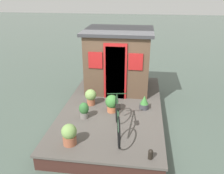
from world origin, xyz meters
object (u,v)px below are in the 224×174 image
bicycle (118,118)px  potted_plant_thyme (84,110)px  potted_plant_lavender (69,134)px  houseboat_cabin (119,59)px  mooring_bollard (151,154)px  potted_plant_ivy (144,103)px  potted_plant_basil (91,96)px  potted_plant_sage (112,103)px

bicycle → potted_plant_thyme: bearing=60.0°
potted_plant_thyme → potted_plant_lavender: bearing=178.0°
houseboat_cabin → potted_plant_thyme: (-2.27, 0.69, -0.80)m
mooring_bollard → potted_plant_thyme: bearing=51.0°
potted_plant_ivy → mooring_bollard: potted_plant_ivy is taller
bicycle → potted_plant_basil: size_ratio=3.55×
potted_plant_thyme → potted_plant_basil: bearing=-0.8°
potted_plant_ivy → mooring_bollard: size_ratio=1.85×
houseboat_cabin → potted_plant_basil: 1.79m
bicycle → mooring_bollard: size_ratio=7.78×
potted_plant_sage → mooring_bollard: (-1.91, -1.08, -0.15)m
potted_plant_ivy → potted_plant_thyme: 1.80m
potted_plant_basil → mooring_bollard: bearing=-141.7°
potted_plant_lavender → houseboat_cabin: bearing=-11.9°
potted_plant_ivy → potted_plant_lavender: (-1.95, 1.67, 0.06)m
houseboat_cabin → potted_plant_ivy: size_ratio=5.34×
potted_plant_ivy → potted_plant_sage: (-0.30, 0.92, 0.07)m
potted_plant_ivy → potted_plant_lavender: 2.57m
bicycle → mooring_bollard: (-0.88, -0.80, -0.27)m
houseboat_cabin → bicycle: 2.93m
potted_plant_basil → potted_plant_ivy: 1.62m
bicycle → potted_plant_ivy: bicycle is taller
potted_plant_lavender → potted_plant_basil: bearing=-1.5°
houseboat_cabin → potted_plant_sage: (-1.81, -0.02, -0.77)m
potted_plant_basil → mooring_bollard: potted_plant_basil is taller
houseboat_cabin → bicycle: size_ratio=1.27×
houseboat_cabin → potted_plant_lavender: houseboat_cabin is taller
potted_plant_sage → mooring_bollard: size_ratio=2.25×
houseboat_cabin → potted_plant_basil: size_ratio=4.50×
potted_plant_basil → potted_plant_sage: potted_plant_sage is taller
bicycle → potted_plant_ivy: (1.33, -0.64, -0.19)m
potted_plant_thyme → potted_plant_ivy: bearing=-65.0°
potted_plant_basil → potted_plant_sage: bearing=-116.2°
mooring_bollard → houseboat_cabin: bearing=16.5°
houseboat_cabin → mooring_bollard: bearing=-163.5°
houseboat_cabin → potted_plant_sage: 1.97m
potted_plant_ivy → potted_plant_basil: bearing=88.4°
potted_plant_lavender → potted_plant_sage: (1.66, -0.75, 0.01)m
potted_plant_ivy → potted_plant_thyme: bearing=115.0°
potted_plant_basil → potted_plant_sage: 0.77m
potted_plant_lavender → bicycle: bearing=-58.8°
potted_plant_basil → mooring_bollard: size_ratio=2.19×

